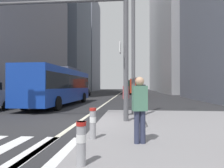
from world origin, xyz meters
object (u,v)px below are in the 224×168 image
Objects in this scene: bollard_left at (93,122)px; pedestrian_waiting at (140,106)px; street_lamp_post at (133,21)px; city_bus_blue_oncoming at (60,84)px; car_receding_near at (141,90)px; car_oncoming_mid at (83,90)px; city_bus_red_distant at (131,86)px; traffic_signal_gantry at (73,32)px; bollard_front at (81,141)px; city_bus_red_receding at (136,85)px; pedestrian_far at (126,96)px.

bollard_left is 1.47m from pedestrian_waiting.
street_lamp_post reaches higher than pedestrian_waiting.
city_bus_blue_oncoming is 6.26× the size of pedestrian_waiting.
car_oncoming_mid is at bearing 178.82° from car_receding_near.
city_bus_red_distant reaches higher than bollard_left.
traffic_signal_gantry is 8.26× the size of bollard_front.
car_oncoming_mid is (-1.93, 16.62, -0.85)m from city_bus_blue_oncoming.
car_oncoming_mid is 24.39m from street_lamp_post.
bollard_left is at bearing 165.52° from pedestrian_waiting.
city_bus_red_receding reaches higher than bollard_left.
city_bus_blue_oncoming is 8.78m from pedestrian_far.
traffic_signal_gantry is 4.16m from pedestrian_far.
city_bus_blue_oncoming is at bearing 118.88° from pedestrian_waiting.
city_bus_red_receding is at bearing 87.50° from pedestrian_far.
car_oncoming_mid is 24.38m from pedestrian_far.
car_receding_near is at bearing 84.17° from bollard_left.
traffic_signal_gantry is (3.54, -8.12, 2.32)m from city_bus_blue_oncoming.
city_bus_blue_oncoming is 6.27× the size of pedestrian_far.
traffic_signal_gantry is 4.89m from bollard_left.
bollard_front is (-2.17, -39.76, -1.21)m from city_bus_red_receding.
bollard_left is 0.50× the size of pedestrian_far.
city_bus_red_receding is 13.65m from car_oncoming_mid.
bollard_left is 0.50× the size of pedestrian_waiting.
traffic_signal_gantry is at bearing -99.94° from car_receding_near.
car_oncoming_mid is at bearing 106.43° from pedestrian_waiting.
pedestrian_far is at bearing -71.27° from car_oncoming_mid.
city_bus_blue_oncoming is at bearing -105.43° from city_bus_red_receding.
pedestrian_waiting is at bearing 53.44° from bollard_front.
car_receding_near is at bearing -87.16° from city_bus_red_receding.
car_oncoming_mid is at bearing 110.02° from street_lamp_post.
street_lamp_post is 4.48× the size of pedestrian_waiting.
bollard_left is (-1.26, -5.26, -4.63)m from street_lamp_post.
traffic_signal_gantry is (-4.30, -24.54, 3.17)m from car_receding_near.
car_receding_near reaches higher than pedestrian_far.
car_oncoming_mid is 4.84× the size of bollard_left.
car_oncoming_mid reaches higher than pedestrian_far.
pedestrian_far is (-1.45, -33.07, -0.69)m from city_bus_red_receding.
street_lamp_post reaches higher than pedestrian_far.
street_lamp_post is 8.67m from bollard_front.
city_bus_blue_oncoming reaches higher than bollard_left.
car_oncoming_mid is 28.67m from bollard_left.
car_receding_near reaches higher than bollard_front.
car_receding_near is (9.78, -0.20, -0.00)m from car_oncoming_mid.
city_bus_red_distant is at bearing 88.89° from bollard_front.
pedestrian_waiting reaches higher than pedestrian_far.
city_bus_blue_oncoming is at bearing 113.58° from traffic_signal_gantry.
pedestrian_far is (-1.95, -22.89, 0.16)m from car_receding_near.
city_bus_blue_oncoming is 2.60× the size of car_receding_near.
car_oncoming_mid and car_receding_near have the same top height.
street_lamp_post is at bearing -43.37° from city_bus_blue_oncoming.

